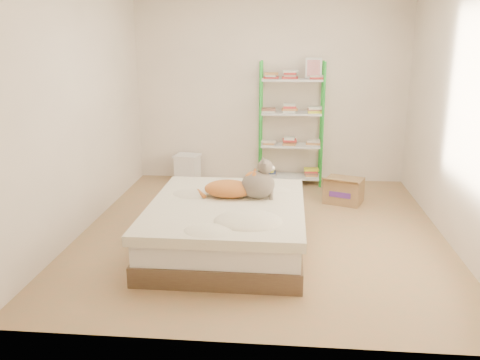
# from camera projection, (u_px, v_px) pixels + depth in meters

# --- Properties ---
(room) EXTENTS (3.81, 4.21, 2.61)m
(room) POSITION_uv_depth(u_px,v_px,m) (263.00, 110.00, 5.11)
(room) COLOR #B07D4F
(room) RESTS_ON ground
(bed) EXTENTS (1.48, 1.84, 0.47)m
(bed) POSITION_uv_depth(u_px,v_px,m) (227.00, 226.00, 4.93)
(bed) COLOR #4B352A
(bed) RESTS_ON ground
(orange_cat) EXTENTS (0.57, 0.31, 0.23)m
(orange_cat) POSITION_uv_depth(u_px,v_px,m) (228.00, 187.00, 5.01)
(orange_cat) COLOR #DD6634
(orange_cat) RESTS_ON bed
(grey_cat) EXTENTS (0.39, 0.34, 0.40)m
(grey_cat) POSITION_uv_depth(u_px,v_px,m) (258.00, 179.00, 4.96)
(grey_cat) COLOR #776A5A
(grey_cat) RESTS_ON bed
(shelf_unit) EXTENTS (0.88, 0.36, 1.74)m
(shelf_unit) POSITION_uv_depth(u_px,v_px,m) (291.00, 124.00, 7.00)
(shelf_unit) COLOR green
(shelf_unit) RESTS_ON ground
(cardboard_box) EXTENTS (0.54, 0.55, 0.36)m
(cardboard_box) POSITION_uv_depth(u_px,v_px,m) (344.00, 190.00, 6.34)
(cardboard_box) COLOR #997F55
(cardboard_box) RESTS_ON ground
(white_bin) EXTENTS (0.39, 0.35, 0.39)m
(white_bin) POSITION_uv_depth(u_px,v_px,m) (188.00, 168.00, 7.28)
(white_bin) COLOR white
(white_bin) RESTS_ON ground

